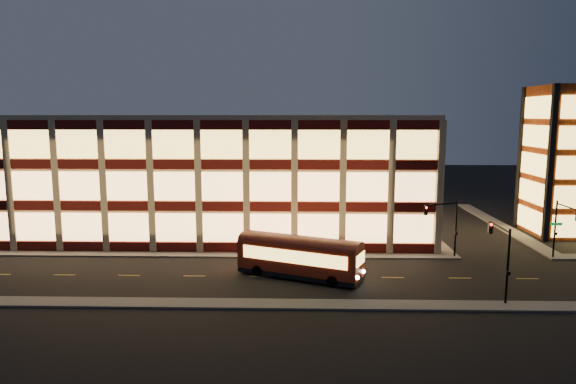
{
  "coord_description": "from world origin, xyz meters",
  "views": [
    {
      "loc": [
        7.68,
        -50.77,
        14.53
      ],
      "look_at": [
        6.17,
        8.0,
        5.67
      ],
      "focal_mm": 32.0,
      "sensor_mm": 36.0,
      "label": 1
    }
  ],
  "objects": [
    {
      "name": "sidewalk_near",
      "position": [
        0.0,
        -13.0,
        0.07
      ],
      "size": [
        100.0,
        2.0,
        0.15
      ],
      "primitive_type": "cube",
      "color": "#514F4C",
      "rests_on": "ground"
    },
    {
      "name": "sidewalk_office_south",
      "position": [
        -3.0,
        1.0,
        0.07
      ],
      "size": [
        54.0,
        2.0,
        0.15
      ],
      "primitive_type": "cube",
      "color": "#514F4C",
      "rests_on": "ground"
    },
    {
      "name": "trolley_bus",
      "position": [
        7.58,
        -6.1,
        2.12
      ],
      "size": [
        11.46,
        7.04,
        3.82
      ],
      "rotation": [
        0.0,
        0.0,
        -0.41
      ],
      "color": "maroon",
      "rests_on": "ground"
    },
    {
      "name": "traffic_signal_near",
      "position": [
        23.5,
        -11.03,
        4.13
      ],
      "size": [
        0.32,
        4.45,
        6.0
      ],
      "color": "black",
      "rests_on": "ground"
    },
    {
      "name": "traffic_signal_far",
      "position": [
        22.21,
        0.24,
        4.11
      ],
      "size": [
        3.79,
        1.87,
        6.0
      ],
      "color": "black",
      "rests_on": "ground"
    },
    {
      "name": "stair_tower",
      "position": [
        39.95,
        11.95,
        8.99
      ],
      "size": [
        8.6,
        8.6,
        18.0
      ],
      "color": "#8C3814",
      "rests_on": "ground"
    },
    {
      "name": "ground",
      "position": [
        0.0,
        0.0,
        0.0
      ],
      "size": [
        200.0,
        200.0,
        0.0
      ],
      "primitive_type": "plane",
      "color": "black",
      "rests_on": "ground"
    },
    {
      "name": "sidewalk_office_east",
      "position": [
        23.0,
        17.0,
        0.07
      ],
      "size": [
        2.0,
        30.0,
        0.15
      ],
      "primitive_type": "cube",
      "color": "#514F4C",
      "rests_on": "ground"
    },
    {
      "name": "traffic_signal_right",
      "position": [
        33.5,
        -0.62,
        4.1
      ],
      "size": [
        1.2,
        4.37,
        6.0
      ],
      "color": "black",
      "rests_on": "ground"
    },
    {
      "name": "sidewalk_tower_west",
      "position": [
        34.0,
        17.0,
        0.07
      ],
      "size": [
        2.0,
        30.0,
        0.15
      ],
      "primitive_type": "cube",
      "color": "#514F4C",
      "rests_on": "ground"
    },
    {
      "name": "office_building",
      "position": [
        -2.91,
        16.91,
        7.25
      ],
      "size": [
        50.45,
        30.45,
        14.5
      ],
      "color": "tan",
      "rests_on": "ground"
    }
  ]
}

